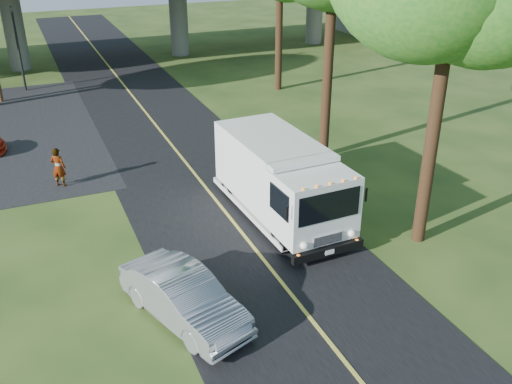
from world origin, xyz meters
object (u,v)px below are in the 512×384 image
traffic_signal (17,40)px  silver_sedan (184,297)px  pedestrian (58,167)px  step_van (280,178)px

traffic_signal → silver_sedan: size_ratio=1.19×
silver_sedan → pedestrian: pedestrian is taller
traffic_signal → silver_sedan: (2.80, -26.00, -2.48)m
traffic_signal → pedestrian: size_ratio=3.08×
traffic_signal → pedestrian: 15.87m
pedestrian → traffic_signal: bearing=-55.5°
step_van → pedestrian: 9.39m
step_van → pedestrian: size_ratio=4.20×
traffic_signal → pedestrian: (0.53, -15.68, -2.36)m
step_van → silver_sedan: 6.65m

